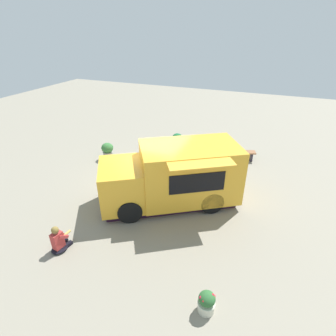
# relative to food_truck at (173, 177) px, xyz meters

# --- Properties ---
(ground_plane) EXTENTS (40.00, 40.00, 0.00)m
(ground_plane) POSITION_rel_food_truck_xyz_m (-0.62, -1.07, -1.09)
(ground_plane) COLOR gray
(food_truck) EXTENTS (4.40, 5.33, 2.30)m
(food_truck) POSITION_rel_food_truck_xyz_m (0.00, 0.00, 0.00)
(food_truck) COLOR gold
(food_truck) RESTS_ON ground_plane
(person_customer) EXTENTS (0.78, 0.51, 0.89)m
(person_customer) POSITION_rel_food_truck_xyz_m (3.64, -2.31, -0.74)
(person_customer) COLOR black
(person_customer) RESTS_ON ground_plane
(planter_flowering_near) EXTENTS (0.43, 0.43, 0.61)m
(planter_flowering_near) POSITION_rel_food_truck_xyz_m (3.92, 2.33, -0.79)
(planter_flowering_near) COLOR beige
(planter_flowering_near) RESTS_ON ground_plane
(planter_flowering_far) EXTENTS (0.59, 0.59, 0.85)m
(planter_flowering_far) POSITION_rel_food_truck_xyz_m (-2.29, -4.45, -0.63)
(planter_flowering_far) COLOR #9C9993
(planter_flowering_far) RESTS_ON ground_plane
(planter_flowering_side) EXTENTS (0.55, 0.55, 0.82)m
(planter_flowering_side) POSITION_rel_food_truck_xyz_m (-4.95, -1.64, -0.65)
(planter_flowering_side) COLOR #B26F40
(planter_flowering_side) RESTS_ON ground_plane
(plaza_bench) EXTENTS (0.94, 1.80, 0.48)m
(plaza_bench) POSITION_rel_food_truck_xyz_m (-4.58, 1.73, -0.73)
(plaza_bench) COLOR #926041
(plaza_bench) RESTS_ON ground_plane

